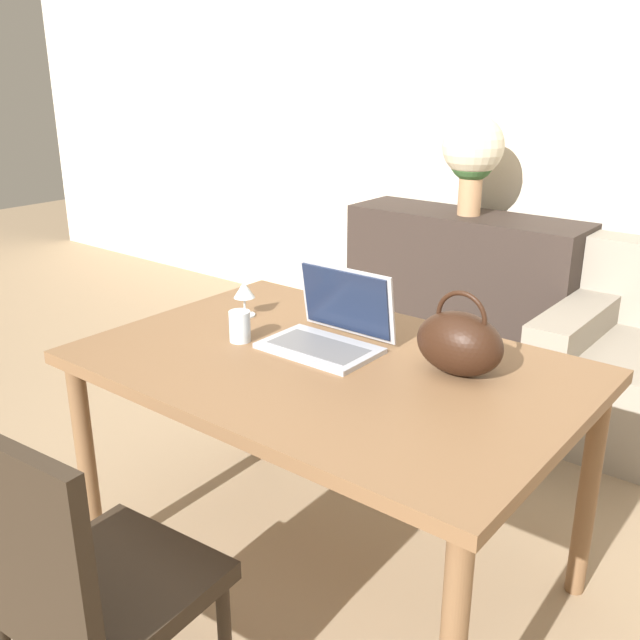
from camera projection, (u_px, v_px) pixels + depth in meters
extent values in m
cube|color=beige|center=(628.00, 118.00, 3.50)|extent=(10.00, 0.06, 2.70)
cube|color=brown|center=(329.00, 367.00, 2.13)|extent=(1.46, 0.98, 0.04)
cylinder|color=brown|center=(87.00, 464.00, 2.34)|extent=(0.06, 0.06, 0.73)
cylinder|color=brown|center=(265.00, 379.00, 2.97)|extent=(0.06, 0.06, 0.73)
cylinder|color=brown|center=(588.00, 492.00, 2.18)|extent=(0.06, 0.06, 0.73)
cube|color=#2D2319|center=(111.00, 586.00, 1.71)|extent=(0.47, 0.47, 0.05)
cube|color=#2D2319|center=(22.00, 542.00, 1.46)|extent=(0.42, 0.07, 0.45)
cylinder|color=#2D2319|center=(127.00, 588.00, 2.02)|extent=(0.04, 0.04, 0.40)
cube|color=gray|center=(575.00, 361.00, 3.37)|extent=(0.20, 0.88, 0.56)
cube|color=#332823|center=(462.00, 289.00, 3.96)|extent=(1.30, 0.40, 0.85)
cube|color=#ADADB2|center=(319.00, 348.00, 2.19)|extent=(0.35, 0.23, 0.02)
cube|color=slate|center=(318.00, 346.00, 2.18)|extent=(0.30, 0.15, 0.00)
cube|color=#ADADB2|center=(347.00, 301.00, 2.25)|extent=(0.35, 0.04, 0.22)
cube|color=#19233D|center=(345.00, 301.00, 2.25)|extent=(0.32, 0.04, 0.20)
cylinder|color=silver|center=(240.00, 326.00, 2.25)|extent=(0.07, 0.07, 0.10)
cylinder|color=silver|center=(245.00, 315.00, 2.50)|extent=(0.07, 0.07, 0.01)
cylinder|color=silver|center=(245.00, 306.00, 2.49)|extent=(0.01, 0.01, 0.06)
cone|color=silver|center=(244.00, 289.00, 2.47)|extent=(0.07, 0.07, 0.06)
ellipsoid|color=black|center=(459.00, 344.00, 2.00)|extent=(0.26, 0.17, 0.18)
torus|color=black|center=(461.00, 318.00, 1.98)|extent=(0.16, 0.01, 0.16)
cylinder|color=tan|center=(470.00, 192.00, 3.75)|extent=(0.12, 0.12, 0.24)
sphere|color=#3D6B38|center=(472.00, 158.00, 3.69)|extent=(0.24, 0.24, 0.24)
sphere|color=beige|center=(473.00, 146.00, 3.67)|extent=(0.32, 0.32, 0.32)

